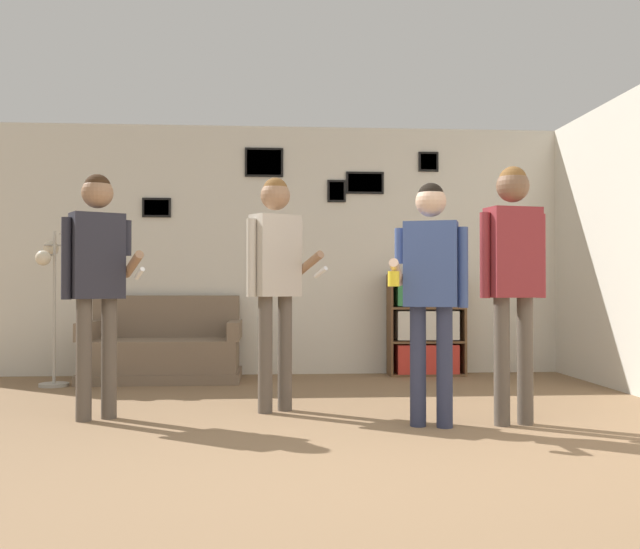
% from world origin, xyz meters
% --- Properties ---
extents(ground_plane, '(20.00, 20.00, 0.00)m').
position_xyz_m(ground_plane, '(0.00, 0.00, 0.00)').
color(ground_plane, '#846647').
extents(wall_back, '(8.12, 0.08, 2.70)m').
position_xyz_m(wall_back, '(0.00, 4.29, 1.36)').
color(wall_back, silver).
rests_on(wall_back, ground_plane).
extents(couch, '(1.58, 0.80, 0.86)m').
position_xyz_m(couch, '(-1.41, 3.87, 0.29)').
color(couch, '#7A6651').
rests_on(couch, ground_plane).
extents(bookshelf, '(0.81, 0.30, 1.08)m').
position_xyz_m(bookshelf, '(1.35, 4.07, 0.54)').
color(bookshelf, brown).
rests_on(bookshelf, ground_plane).
extents(floor_lamp, '(0.35, 0.39, 1.50)m').
position_xyz_m(floor_lamp, '(-2.38, 3.49, 1.03)').
color(floor_lamp, '#ADA89E').
rests_on(floor_lamp, ground_plane).
extents(person_player_foreground_left, '(0.60, 0.39, 1.77)m').
position_xyz_m(person_player_foreground_left, '(-1.56, 1.73, 1.10)').
color(person_player_foreground_left, brown).
rests_on(person_player_foreground_left, ground_plane).
extents(person_player_foreground_center, '(0.61, 0.38, 1.79)m').
position_xyz_m(person_player_foreground_center, '(-0.28, 1.97, 1.12)').
color(person_player_foreground_center, brown).
rests_on(person_player_foreground_center, ground_plane).
extents(person_watcher_holding_cup, '(0.57, 0.38, 1.67)m').
position_xyz_m(person_watcher_holding_cup, '(0.78, 1.31, 1.02)').
color(person_watcher_holding_cup, '#2D334C').
rests_on(person_watcher_holding_cup, ground_plane).
extents(person_spectator_near_bookshelf, '(0.49, 0.26, 1.79)m').
position_xyz_m(person_spectator_near_bookshelf, '(1.36, 1.34, 1.12)').
color(person_spectator_near_bookshelf, brown).
rests_on(person_spectator_near_bookshelf, ground_plane).
extents(bottle_on_floor, '(0.07, 0.07, 0.30)m').
position_xyz_m(bottle_on_floor, '(-2.03, 3.25, 0.12)').
color(bottle_on_floor, '#3D6638').
rests_on(bottle_on_floor, ground_plane).
extents(drinking_cup, '(0.07, 0.07, 0.11)m').
position_xyz_m(drinking_cup, '(1.48, 4.07, 1.14)').
color(drinking_cup, white).
rests_on(drinking_cup, bookshelf).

